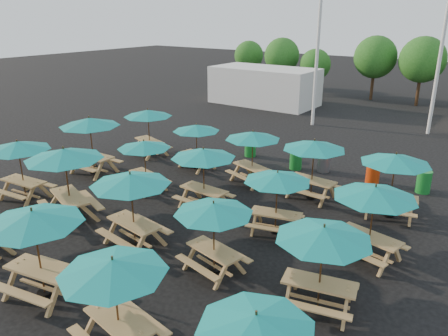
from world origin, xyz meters
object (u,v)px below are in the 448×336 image
Objects in this scene: picnic_unit_9 at (131,183)px; waste_bin_3 at (373,173)px; picnic_unit_3 at (148,115)px; picnic_unit_7 at (196,130)px; waste_bin_4 at (424,182)px; picnic_unit_17 at (323,237)px; picnic_unit_5 at (64,157)px; picnic_unit_8 at (33,221)px; waste_bin_0 at (250,147)px; picnic_unit_18 at (375,196)px; picnic_unit_2 at (90,125)px; picnic_unit_14 at (277,180)px; picnic_unit_16 at (256,326)px; picnic_unit_11 at (253,138)px; picnic_unit_12 at (113,270)px; picnic_unit_13 at (214,212)px; waste_bin_1 at (296,160)px; waste_bin_2 at (324,162)px; picnic_unit_19 at (395,162)px; picnic_unit_15 at (314,148)px; picnic_unit_10 at (203,156)px; picnic_unit_1 at (18,148)px; picnic_unit_6 at (144,147)px.

picnic_unit_9 reaches higher than waste_bin_3.
picnic_unit_3 is 1.18× the size of picnic_unit_7.
picnic_unit_17 is at bearing -92.29° from waste_bin_4.
picnic_unit_8 is at bearing -25.66° from picnic_unit_5.
picnic_unit_3 is 5.29m from waste_bin_0.
picnic_unit_2 is at bearing -168.57° from picnic_unit_18.
picnic_unit_14 reaches higher than picnic_unit_7.
picnic_unit_9 is at bearing 144.38° from picnic_unit_16.
picnic_unit_11 is (6.22, -0.25, -0.07)m from picnic_unit_3.
picnic_unit_16 is at bearing 15.85° from picnic_unit_12.
picnic_unit_7 is at bearing -163.66° from picnic_unit_11.
picnic_unit_3 is 11.10m from picnic_unit_13.
picnic_unit_12 is 2.85× the size of waste_bin_1.
picnic_unit_17 is at bearing -11.76° from picnic_unit_3.
picnic_unit_5 is 7.33m from picnic_unit_11.
picnic_unit_19 is at bearing -38.52° from waste_bin_2.
picnic_unit_17 is at bearing -67.24° from waste_bin_2.
waste_bin_0 is at bearing 53.29° from picnic_unit_2.
picnic_unit_19 is (-0.34, 3.26, 0.02)m from picnic_unit_18.
picnic_unit_15 reaches higher than picnic_unit_19.
picnic_unit_10 is 2.67× the size of waste_bin_0.
picnic_unit_17 is (2.88, 3.70, 0.03)m from picnic_unit_12.
picnic_unit_1 is at bearing -130.03° from waste_bin_2.
picnic_unit_6 is 2.97m from picnic_unit_10.
picnic_unit_13 is 0.91× the size of picnic_unit_18.
picnic_unit_5 is at bearing 169.46° from picnic_unit_17.
picnic_unit_18 is at bearing 36.14° from picnic_unit_8.
waste_bin_2 is (3.89, 0.05, 0.00)m from waste_bin_0.
picnic_unit_18 is (0.23, 2.94, 0.06)m from picnic_unit_17.
picnic_unit_6 is 0.89× the size of picnic_unit_8.
waste_bin_0 is at bearing 127.95° from picnic_unit_13.
picnic_unit_18 is (8.99, -3.23, 0.19)m from picnic_unit_7.
picnic_unit_18 reaches higher than picnic_unit_11.
picnic_unit_15 is at bearing 169.23° from picnic_unit_19.
picnic_unit_11 is (0.13, 9.67, -0.13)m from picnic_unit_8.
picnic_unit_10 is 6.63m from waste_bin_0.
picnic_unit_15 reaches higher than picnic_unit_17.
picnic_unit_1 reaches higher than waste_bin_0.
waste_bin_2 is (1.89, 3.06, -1.51)m from picnic_unit_11.
waste_bin_1 is 1.00× the size of waste_bin_4.
picnic_unit_1 is 11.57m from waste_bin_1.
picnic_unit_9 is 6.54m from picnic_unit_11.
picnic_unit_7 is 0.99× the size of picnic_unit_15.
picnic_unit_6 is 2.83× the size of waste_bin_3.
picnic_unit_2 reaches higher than picnic_unit_11.
picnic_unit_3 is 3.28× the size of waste_bin_3.
picnic_unit_10 is at bearing -74.02° from picnic_unit_11.
picnic_unit_5 is at bearing -113.72° from waste_bin_1.
picnic_unit_5 reaches higher than picnic_unit_1.
picnic_unit_8 is at bearing -93.90° from waste_bin_1.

